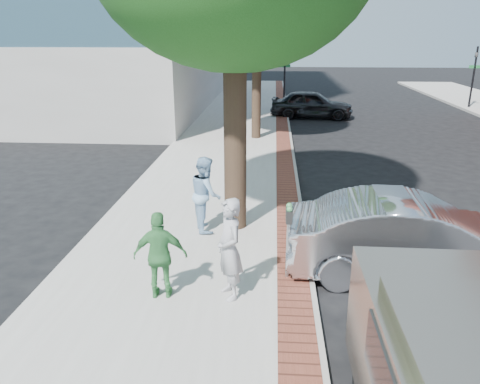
# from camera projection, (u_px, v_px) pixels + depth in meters

# --- Properties ---
(ground) EXTENTS (120.00, 120.00, 0.00)m
(ground) POSITION_uv_depth(u_px,v_px,m) (257.00, 269.00, 9.52)
(ground) COLOR black
(ground) RESTS_ON ground
(sidewalk) EXTENTS (5.00, 60.00, 0.15)m
(sidewalk) POSITION_uv_depth(u_px,v_px,m) (224.00, 162.00, 17.15)
(sidewalk) COLOR #9E9991
(sidewalk) RESTS_ON ground
(brick_strip) EXTENTS (0.60, 60.00, 0.01)m
(brick_strip) POSITION_uv_depth(u_px,v_px,m) (285.00, 161.00, 16.98)
(brick_strip) COLOR brown
(brick_strip) RESTS_ON sidewalk
(curb) EXTENTS (0.10, 60.00, 0.15)m
(curb) POSITION_uv_depth(u_px,v_px,m) (294.00, 163.00, 16.98)
(curb) COLOR gray
(curb) RESTS_ON ground
(office_base) EXTENTS (18.20, 22.20, 4.00)m
(office_base) POSITION_uv_depth(u_px,v_px,m) (71.00, 74.00, 30.53)
(office_base) COLOR gray
(office_base) RESTS_ON ground
(signal_near) EXTENTS (0.70, 0.15, 3.80)m
(signal_near) POSITION_uv_depth(u_px,v_px,m) (285.00, 72.00, 29.50)
(signal_near) COLOR black
(signal_near) RESTS_ON ground
(signal_far) EXTENTS (0.70, 0.15, 3.80)m
(signal_far) POSITION_uv_depth(u_px,v_px,m) (474.00, 73.00, 28.72)
(signal_far) COLOR black
(signal_far) RESTS_ON ground
(tree_far) EXTENTS (4.80, 4.80, 7.14)m
(tree_far) POSITION_uv_depth(u_px,v_px,m) (257.00, 14.00, 19.17)
(tree_far) COLOR black
(tree_far) RESTS_ON sidewalk
(parking_meter) EXTENTS (0.12, 0.32, 1.47)m
(parking_meter) POSITION_uv_depth(u_px,v_px,m) (289.00, 226.00, 8.59)
(parking_meter) COLOR gray
(parking_meter) RESTS_ON sidewalk
(person_gray) EXTENTS (0.68, 0.79, 1.82)m
(person_gray) POSITION_uv_depth(u_px,v_px,m) (229.00, 249.00, 8.00)
(person_gray) COLOR #9E9EA2
(person_gray) RESTS_ON sidewalk
(person_officer) EXTENTS (0.89, 1.01, 1.76)m
(person_officer) POSITION_uv_depth(u_px,v_px,m) (206.00, 194.00, 10.85)
(person_officer) COLOR #8CB5D9
(person_officer) RESTS_ON sidewalk
(person_green) EXTENTS (0.96, 0.47, 1.58)m
(person_green) POSITION_uv_depth(u_px,v_px,m) (160.00, 255.00, 8.04)
(person_green) COLOR #3E8948
(person_green) RESTS_ON sidewalk
(sedan_silver) EXTENTS (4.93, 1.86, 1.61)m
(sedan_silver) POSITION_uv_depth(u_px,v_px,m) (413.00, 238.00, 9.03)
(sedan_silver) COLOR #B5B6BC
(sedan_silver) RESTS_ON ground
(bg_car) EXTENTS (4.69, 2.21, 1.55)m
(bg_car) POSITION_uv_depth(u_px,v_px,m) (312.00, 104.00, 26.23)
(bg_car) COLOR black
(bg_car) RESTS_ON ground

